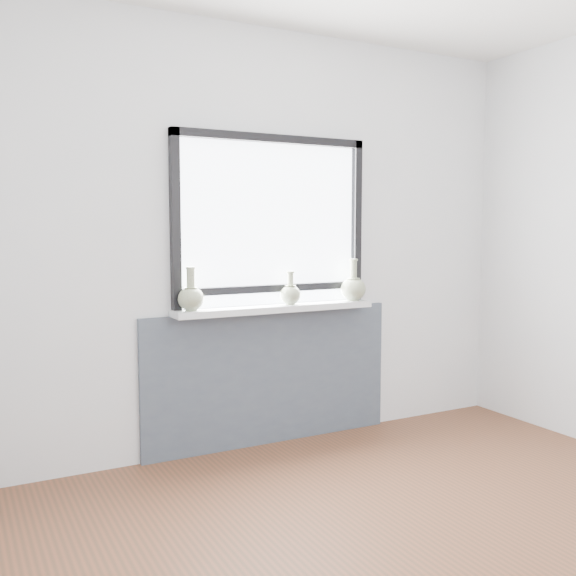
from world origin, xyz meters
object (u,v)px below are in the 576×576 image
vase_a (191,297)px  vase_c (353,288)px  windowsill (276,308)px  vase_b (290,293)px

vase_a → vase_c: (1.12, -0.00, 0.00)m
windowsill → vase_a: 0.57m
windowsill → vase_b: (0.09, -0.01, 0.09)m
vase_c → vase_a: bearing=179.8°
vase_a → vase_b: 0.65m
windowsill → vase_c: size_ratio=4.79×
windowsill → vase_b: 0.13m
vase_a → vase_c: bearing=-0.2°
vase_b → vase_c: bearing=-1.0°
windowsill → vase_c: vase_c is taller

